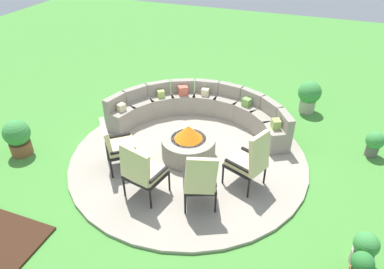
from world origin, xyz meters
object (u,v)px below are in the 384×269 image
object	(u,v)px
lounge_chair_front_right	(142,171)
potted_plant_4	(374,143)
fire_pit	(188,145)
lounge_chair_back_right	(250,160)
potted_plant_0	(365,249)
potted_plant_3	(360,269)
potted_plant_1	(309,95)
curved_stone_bench	(202,110)
lounge_chair_back_left	(200,179)
lounge_chair_front_left	(116,144)
potted_plant_2	(18,136)

from	to	relation	value
lounge_chair_front_right	potted_plant_4	xyz separation A→B (m)	(3.79, 2.78, -0.31)
fire_pit	lounge_chair_front_right	distance (m)	1.43
lounge_chair_back_right	potted_plant_0	world-z (taller)	lounge_chair_back_right
fire_pit	potted_plant_3	bearing A→B (deg)	-30.45
potted_plant_1	potted_plant_3	size ratio (longest dim) A/B	1.35
fire_pit	lounge_chair_back_right	distance (m)	1.44
curved_stone_bench	lounge_chair_back_left	distance (m)	2.73
potted_plant_3	potted_plant_4	distance (m)	3.28
lounge_chair_back_left	potted_plant_0	distance (m)	2.57
lounge_chair_front_left	lounge_chair_back_right	xyz separation A→B (m)	(2.46, 0.35, 0.04)
fire_pit	potted_plant_3	size ratio (longest dim) A/B	1.81
potted_plant_3	curved_stone_bench	bearing A→B (deg)	136.23
lounge_chair_back_right	potted_plant_3	size ratio (longest dim) A/B	1.94
lounge_chair_front_right	lounge_chair_back_left	bearing A→B (deg)	19.64
lounge_chair_back_left	potted_plant_1	size ratio (longest dim) A/B	1.38
curved_stone_bench	potted_plant_2	size ratio (longest dim) A/B	5.19
lounge_chair_front_left	potted_plant_0	world-z (taller)	lounge_chair_front_left
curved_stone_bench	lounge_chair_back_right	distance (m)	2.38
potted_plant_1	potted_plant_4	distance (m)	2.02
potted_plant_0	potted_plant_2	distance (m)	6.52
lounge_chair_front_left	potted_plant_1	xyz separation A→B (m)	(3.19, 3.65, -0.15)
curved_stone_bench	potted_plant_4	size ratio (longest dim) A/B	7.27
curved_stone_bench	potted_plant_0	bearing A→B (deg)	-39.59
potted_plant_2	potted_plant_3	size ratio (longest dim) A/B	1.30
lounge_chair_back_left	potted_plant_4	world-z (taller)	lounge_chair_back_left
lounge_chair_front_left	potted_plant_1	bearing A→B (deg)	98.88
curved_stone_bench	potted_plant_1	world-z (taller)	curved_stone_bench
potted_plant_0	potted_plant_2	xyz separation A→B (m)	(-6.50, 0.41, 0.11)
curved_stone_bench	potted_plant_3	bearing A→B (deg)	-43.77
lounge_chair_back_left	lounge_chair_front_left	bearing A→B (deg)	143.53
lounge_chair_front_left	potted_plant_2	world-z (taller)	lounge_chair_front_left
fire_pit	curved_stone_bench	world-z (taller)	curved_stone_bench
potted_plant_2	potted_plant_4	bearing A→B (deg)	20.04
lounge_chair_front_right	potted_plant_0	size ratio (longest dim) A/B	1.93
fire_pit	potted_plant_0	xyz separation A→B (m)	(3.21, -1.47, -0.03)
lounge_chair_back_left	lounge_chair_back_right	world-z (taller)	lounge_chair_back_right
curved_stone_bench	lounge_chair_back_right	bearing A→B (deg)	-50.01
potted_plant_1	curved_stone_bench	bearing A→B (deg)	-146.61
lounge_chair_front_left	potted_plant_0	size ratio (longest dim) A/B	1.77
potted_plant_2	potted_plant_3	distance (m)	6.48
lounge_chair_back_right	potted_plant_2	xyz separation A→B (m)	(-4.62, -0.59, -0.21)
potted_plant_0	potted_plant_1	distance (m)	4.46
lounge_chair_back_left	potted_plant_2	distance (m)	3.97
curved_stone_bench	lounge_chair_front_left	xyz separation A→B (m)	(-0.93, -2.16, 0.22)
lounge_chair_back_right	potted_plant_3	xyz separation A→B (m)	(1.82, -1.38, -0.32)
potted_plant_0	lounge_chair_front_left	bearing A→B (deg)	171.41
potted_plant_0	curved_stone_bench	bearing A→B (deg)	140.41
fire_pit	lounge_chair_back_right	world-z (taller)	lounge_chair_back_right
lounge_chair_back_right	potted_plant_0	size ratio (longest dim) A/B	2.00
potted_plant_1	potted_plant_2	size ratio (longest dim) A/B	1.04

